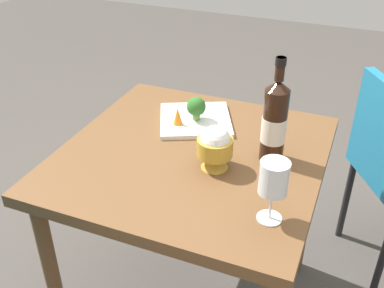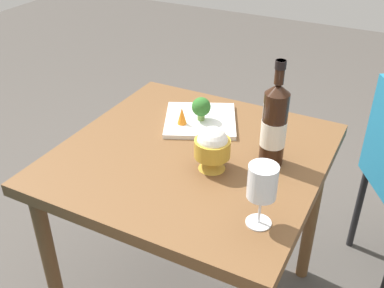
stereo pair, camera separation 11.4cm
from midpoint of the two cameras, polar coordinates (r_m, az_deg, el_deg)
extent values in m
cube|color=brown|center=(1.49, -2.19, -1.68)|extent=(0.83, 0.83, 0.04)
cylinder|color=brown|center=(1.91, 12.37, -7.56)|extent=(0.05, 0.05, 0.69)
cylinder|color=brown|center=(1.67, -18.88, -15.87)|extent=(0.05, 0.05, 0.69)
cylinder|color=brown|center=(2.09, -6.91, -3.02)|extent=(0.05, 0.05, 0.69)
cube|color=teal|center=(1.84, 21.25, 0.79)|extent=(0.36, 0.24, 0.40)
cylinder|color=black|center=(2.20, 17.29, -6.66)|extent=(0.03, 0.03, 0.43)
cylinder|color=black|center=(1.98, 21.32, -12.59)|extent=(0.03, 0.03, 0.43)
cylinder|color=black|center=(1.40, 7.92, 2.23)|extent=(0.08, 0.07, 0.24)
cone|color=black|center=(1.34, 8.34, 7.22)|extent=(0.08, 0.07, 0.03)
cylinder|color=black|center=(1.32, 8.50, 9.19)|extent=(0.03, 0.03, 0.07)
cylinder|color=black|center=(1.31, 8.58, 10.11)|extent=(0.03, 0.03, 0.02)
cylinder|color=silver|center=(1.41, 7.88, 1.81)|extent=(0.08, 0.08, 0.08)
cylinder|color=white|center=(1.23, 6.98, -9.24)|extent=(0.07, 0.07, 0.00)
cylinder|color=white|center=(1.20, 7.11, -7.63)|extent=(0.01, 0.01, 0.08)
cylinder|color=white|center=(1.15, 7.40, -4.24)|extent=(0.08, 0.08, 0.09)
cone|color=gold|center=(1.40, 0.50, -2.18)|extent=(0.08, 0.08, 0.04)
cylinder|color=gold|center=(1.37, 0.50, -0.44)|extent=(0.11, 0.11, 0.05)
sphere|color=white|center=(1.36, 0.51, 0.36)|extent=(0.09, 0.09, 0.09)
cube|color=white|center=(1.65, -1.57, 2.99)|extent=(0.33, 0.33, 0.02)
cylinder|color=#729E4C|center=(1.63, -1.47, 3.48)|extent=(0.03, 0.03, 0.03)
sphere|color=#2D6B28|center=(1.61, -1.49, 4.66)|extent=(0.07, 0.07, 0.07)
cone|color=orange|center=(1.60, -3.84, 3.45)|extent=(0.03, 0.03, 0.06)
camera|label=1|loc=(0.06, -92.23, -1.38)|focal=42.75mm
camera|label=2|loc=(0.06, 87.77, 1.38)|focal=42.75mm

